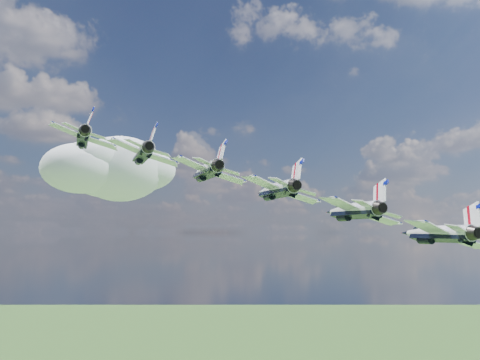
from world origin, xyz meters
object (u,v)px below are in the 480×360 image
jet_1 (142,154)px  jet_5 (436,233)px  jet_4 (352,210)px  jet_3 (276,190)px  jet_0 (84,138)px  jet_2 (206,171)px

jet_1 → jet_5: 46.73m
jet_1 → jet_4: 35.05m
jet_3 → jet_4: 11.68m
jet_1 → jet_3: (15.03, -16.66, -6.50)m
jet_0 → jet_3: size_ratio=1.00×
jet_0 → jet_3: jet_0 is taller
jet_2 → jet_4: bearing=-35.2°
jet_4 → jet_5: size_ratio=1.00×
jet_0 → jet_3: (22.55, -25.00, -9.75)m
jet_3 → jet_5: 23.37m
jet_1 → jet_2: (7.52, -8.33, -3.25)m
jet_0 → jet_1: (7.52, -8.33, -3.25)m
jet_0 → jet_2: jet_0 is taller
jet_3 → jet_0: bearing=144.8°
jet_3 → jet_4: (7.52, -8.33, -3.25)m
jet_1 → jet_4: size_ratio=1.00×
jet_1 → jet_4: bearing=-35.2°
jet_4 → jet_1: bearing=144.8°
jet_2 → jet_5: size_ratio=1.00×
jet_2 → jet_5: jet_2 is taller
jet_1 → jet_2: bearing=-35.2°
jet_0 → jet_2: (15.03, -16.66, -6.50)m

